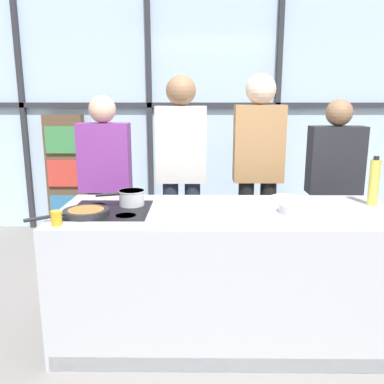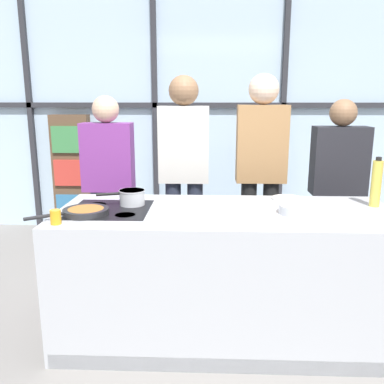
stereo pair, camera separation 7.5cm
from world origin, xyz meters
name	(u,v)px [view 2 (the right image)]	position (x,y,z in m)	size (l,w,h in m)	color
ground_plane	(224,333)	(0.00, 0.00, 0.00)	(18.00, 18.00, 0.00)	gray
back_window_wall	(219,116)	(0.00, 2.45, 1.40)	(6.40, 0.10, 2.80)	silver
bookshelf	(73,174)	(-1.78, 2.26, 0.72)	(0.46, 0.19, 1.43)	brown
demo_island	(225,274)	(0.00, 0.00, 0.45)	(2.22, 0.87, 0.90)	#B7BABF
spectator_far_left	(109,178)	(-1.00, 0.91, 0.93)	(0.44, 0.23, 1.64)	#232838
spectator_center_left	(184,166)	(-0.33, 0.91, 1.04)	(0.43, 0.25, 1.81)	#232838
spectator_center_right	(261,165)	(0.33, 0.91, 1.05)	(0.43, 0.25, 1.82)	black
spectator_far_right	(338,183)	(1.00, 0.91, 0.90)	(0.46, 0.23, 1.61)	black
frying_pan	(85,211)	(-0.90, -0.13, 0.92)	(0.45, 0.37, 0.04)	#232326
saucepan	(132,197)	(-0.65, 0.12, 0.95)	(0.32, 0.18, 0.10)	silver
white_plate	(287,199)	(0.46, 0.32, 0.90)	(0.23, 0.23, 0.01)	white
mixing_bowl	(297,209)	(0.44, -0.06, 0.93)	(0.23, 0.23, 0.06)	silver
oil_bottle	(376,183)	(1.01, 0.15, 1.06)	(0.07, 0.07, 0.34)	#E0CC4C
juice_glass_near	(56,217)	(-1.01, -0.33, 0.94)	(0.06, 0.06, 0.09)	orange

